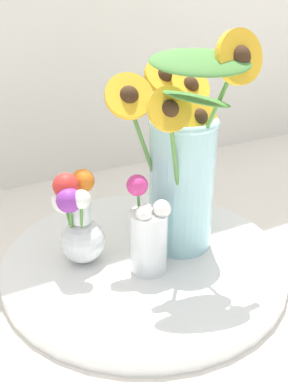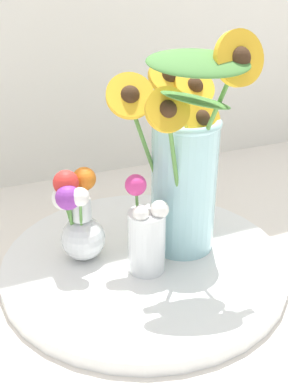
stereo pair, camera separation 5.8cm
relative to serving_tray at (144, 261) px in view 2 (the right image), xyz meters
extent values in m
plane|color=silver|center=(-0.01, -0.11, -0.01)|extent=(6.00, 6.00, 0.00)
cylinder|color=white|center=(0.00, 0.00, 0.00)|extent=(0.51, 0.51, 0.02)
cylinder|color=#9ED1D6|center=(0.08, 0.01, 0.13)|extent=(0.12, 0.12, 0.24)
torus|color=#9ED1D6|center=(0.08, 0.01, 0.25)|extent=(0.12, 0.12, 0.01)
cylinder|color=#568E42|center=(0.07, 0.04, 0.18)|extent=(0.01, 0.04, 0.28)
cylinder|color=gold|center=(0.07, 0.06, 0.32)|extent=(0.07, 0.06, 0.06)
sphere|color=#382314|center=(0.07, 0.06, 0.32)|extent=(0.03, 0.03, 0.03)
cylinder|color=#568E42|center=(0.08, 0.00, 0.16)|extent=(0.05, 0.02, 0.20)
cylinder|color=gold|center=(0.10, -0.01, 0.26)|extent=(0.08, 0.04, 0.08)
sphere|color=#382314|center=(0.10, -0.01, 0.26)|extent=(0.03, 0.03, 0.03)
cylinder|color=#568E42|center=(0.08, -0.04, 0.22)|extent=(0.05, 0.10, 0.28)
cylinder|color=gold|center=(0.11, -0.09, 0.37)|extent=(0.09, 0.03, 0.09)
sphere|color=#382314|center=(0.11, -0.09, 0.37)|extent=(0.03, 0.03, 0.03)
cylinder|color=#568E42|center=(0.02, 0.02, 0.18)|extent=(0.08, 0.03, 0.24)
cylinder|color=gold|center=(-0.02, 0.03, 0.30)|extent=(0.09, 0.06, 0.09)
sphere|color=#382314|center=(-0.02, 0.03, 0.30)|extent=(0.03, 0.03, 0.03)
cylinder|color=#568E42|center=(0.10, 0.02, 0.19)|extent=(0.02, 0.04, 0.24)
cylinder|color=gold|center=(0.11, 0.04, 0.30)|extent=(0.08, 0.06, 0.07)
sphere|color=#382314|center=(0.11, 0.04, 0.30)|extent=(0.03, 0.03, 0.03)
cylinder|color=#568E42|center=(0.10, 0.04, 0.18)|extent=(0.05, 0.02, 0.24)
cylinder|color=gold|center=(0.12, 0.05, 0.30)|extent=(0.07, 0.05, 0.06)
sphere|color=#382314|center=(0.12, 0.05, 0.30)|extent=(0.03, 0.03, 0.03)
cylinder|color=#568E42|center=(0.04, -0.03, 0.17)|extent=(0.06, 0.03, 0.24)
cylinder|color=gold|center=(0.02, -0.05, 0.30)|extent=(0.08, 0.04, 0.08)
sphere|color=#382314|center=(0.02, -0.05, 0.30)|extent=(0.03, 0.03, 0.03)
ellipsoid|color=#477F38|center=(0.06, -0.06, 0.31)|extent=(0.12, 0.08, 0.04)
ellipsoid|color=#477F38|center=(0.05, -0.08, 0.37)|extent=(0.16, 0.11, 0.05)
cylinder|color=white|center=(-0.01, -0.04, 0.07)|extent=(0.06, 0.06, 0.11)
cylinder|color=#568E42|center=(-0.02, -0.04, 0.09)|extent=(0.02, 0.01, 0.08)
sphere|color=white|center=(-0.03, -0.05, 0.13)|extent=(0.03, 0.03, 0.03)
cylinder|color=#568E42|center=(-0.01, -0.05, 0.09)|extent=(0.03, 0.01, 0.08)
sphere|color=white|center=(0.01, -0.05, 0.13)|extent=(0.03, 0.03, 0.03)
cylinder|color=#568E42|center=(-0.02, -0.03, 0.11)|extent=(0.01, 0.02, 0.12)
sphere|color=#C6337A|center=(-0.02, -0.02, 0.17)|extent=(0.04, 0.04, 0.04)
sphere|color=white|center=(-0.10, 0.04, 0.05)|extent=(0.08, 0.08, 0.08)
cylinder|color=white|center=(-0.10, 0.04, 0.11)|extent=(0.04, 0.04, 0.04)
cylinder|color=#568E42|center=(-0.12, 0.03, 0.10)|extent=(0.01, 0.03, 0.10)
sphere|color=purple|center=(-0.13, 0.02, 0.15)|extent=(0.04, 0.04, 0.04)
cylinder|color=#568E42|center=(-0.10, 0.05, 0.10)|extent=(0.02, 0.03, 0.11)
sphere|color=orange|center=(-0.09, 0.06, 0.16)|extent=(0.04, 0.04, 0.04)
cylinder|color=#568E42|center=(-0.11, 0.02, 0.10)|extent=(0.01, 0.03, 0.11)
sphere|color=white|center=(-0.11, 0.01, 0.15)|extent=(0.03, 0.03, 0.03)
cylinder|color=#568E42|center=(-0.12, 0.04, 0.11)|extent=(0.01, 0.01, 0.11)
sphere|color=red|center=(-0.12, 0.04, 0.16)|extent=(0.04, 0.04, 0.04)
cylinder|color=#568E42|center=(-0.12, 0.05, 0.08)|extent=(0.02, 0.02, 0.10)
sphere|color=white|center=(-0.13, 0.04, 0.14)|extent=(0.04, 0.04, 0.04)
camera|label=1|loc=(-0.32, -0.61, 0.47)|focal=42.00mm
camera|label=2|loc=(-0.27, -0.64, 0.47)|focal=42.00mm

